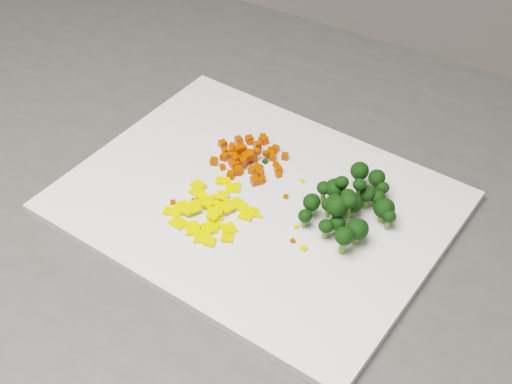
% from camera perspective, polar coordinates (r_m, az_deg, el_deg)
% --- Properties ---
extents(cutting_board, '(0.51, 0.46, 0.01)m').
position_cam_1_polar(cutting_board, '(0.80, 0.00, -0.82)').
color(cutting_board, white).
rests_on(cutting_board, counter_block).
extents(carrot_pile, '(0.09, 0.09, 0.03)m').
position_cam_1_polar(carrot_pile, '(0.84, -0.54, 3.25)').
color(carrot_pile, '#C02C02').
rests_on(carrot_pile, cutting_board).
extents(pepper_pile, '(0.11, 0.11, 0.01)m').
position_cam_1_polar(pepper_pile, '(0.78, -3.85, -1.07)').
color(pepper_pile, yellow).
rests_on(pepper_pile, cutting_board).
extents(broccoli_pile, '(0.11, 0.11, 0.05)m').
position_cam_1_polar(broccoli_pile, '(0.76, 7.24, -0.65)').
color(broccoli_pile, black).
rests_on(broccoli_pile, cutting_board).
extents(carrot_cube_0, '(0.01, 0.01, 0.01)m').
position_cam_1_polar(carrot_cube_0, '(0.83, -0.79, 2.80)').
color(carrot_cube_0, '#C02C02').
rests_on(carrot_cube_0, carrot_pile).
extents(carrot_cube_1, '(0.01, 0.01, 0.01)m').
position_cam_1_polar(carrot_cube_1, '(0.84, 1.35, 2.81)').
color(carrot_cube_1, '#C02C02').
rests_on(carrot_cube_1, carrot_pile).
extents(carrot_cube_2, '(0.01, 0.01, 0.01)m').
position_cam_1_polar(carrot_cube_2, '(0.85, 1.15, 3.35)').
color(carrot_cube_2, '#C02C02').
rests_on(carrot_cube_2, carrot_pile).
extents(carrot_cube_3, '(0.01, 0.01, 0.01)m').
position_cam_1_polar(carrot_cube_3, '(0.83, 0.35, 1.96)').
color(carrot_cube_3, '#C02C02').
rests_on(carrot_cube_3, carrot_pile).
extents(carrot_cube_4, '(0.01, 0.01, 0.01)m').
position_cam_1_polar(carrot_cube_4, '(0.82, 0.09, 1.82)').
color(carrot_cube_4, '#C02C02').
rests_on(carrot_cube_4, carrot_pile).
extents(carrot_cube_5, '(0.01, 0.01, 0.01)m').
position_cam_1_polar(carrot_cube_5, '(0.83, -0.50, 2.91)').
color(carrot_cube_5, '#C02C02').
rests_on(carrot_cube_5, carrot_pile).
extents(carrot_cube_6, '(0.01, 0.01, 0.01)m').
position_cam_1_polar(carrot_cube_6, '(0.84, 0.09, 3.22)').
color(carrot_cube_6, '#C02C02').
rests_on(carrot_cube_6, carrot_pile).
extents(carrot_cube_7, '(0.01, 0.01, 0.01)m').
position_cam_1_polar(carrot_cube_7, '(0.85, -0.93, 3.50)').
color(carrot_cube_7, '#C02C02').
rests_on(carrot_cube_7, carrot_pile).
extents(carrot_cube_8, '(0.01, 0.01, 0.01)m').
position_cam_1_polar(carrot_cube_8, '(0.86, -1.93, 3.72)').
color(carrot_cube_8, '#C02C02').
rests_on(carrot_cube_8, carrot_pile).
extents(carrot_cube_9, '(0.01, 0.01, 0.01)m').
position_cam_1_polar(carrot_cube_9, '(0.84, -0.34, 3.17)').
color(carrot_cube_9, '#C02C02').
rests_on(carrot_cube_9, carrot_pile).
extents(carrot_cube_10, '(0.01, 0.01, 0.01)m').
position_cam_1_polar(carrot_cube_10, '(0.85, -2.51, 3.27)').
color(carrot_cube_10, '#C02C02').
rests_on(carrot_cube_10, carrot_pile).
extents(carrot_cube_11, '(0.01, 0.01, 0.01)m').
position_cam_1_polar(carrot_cube_11, '(0.83, 1.79, 1.80)').
color(carrot_cube_11, '#C02C02').
rests_on(carrot_cube_11, carrot_pile).
extents(carrot_cube_12, '(0.01, 0.01, 0.01)m').
position_cam_1_polar(carrot_cube_12, '(0.84, -0.57, 3.21)').
color(carrot_cube_12, '#C02C02').
rests_on(carrot_cube_12, carrot_pile).
extents(carrot_cube_13, '(0.01, 0.01, 0.01)m').
position_cam_1_polar(carrot_cube_13, '(0.87, -1.40, 4.18)').
color(carrot_cube_13, '#C02C02').
rests_on(carrot_cube_13, carrot_pile).
extents(carrot_cube_14, '(0.01, 0.01, 0.01)m').
position_cam_1_polar(carrot_cube_14, '(0.85, -1.09, 3.08)').
color(carrot_cube_14, '#C02C02').
rests_on(carrot_cube_14, carrot_pile).
extents(carrot_cube_15, '(0.01, 0.01, 0.01)m').
position_cam_1_polar(carrot_cube_15, '(0.81, -0.09, 0.89)').
color(carrot_cube_15, '#C02C02').
rests_on(carrot_cube_15, carrot_pile).
extents(carrot_cube_16, '(0.01, 0.01, 0.01)m').
position_cam_1_polar(carrot_cube_16, '(0.85, 0.14, 3.78)').
color(carrot_cube_16, '#C02C02').
rests_on(carrot_cube_16, carrot_pile).
extents(carrot_cube_17, '(0.01, 0.01, 0.01)m').
position_cam_1_polar(carrot_cube_17, '(0.84, -0.54, 3.18)').
color(carrot_cube_17, '#C02C02').
rests_on(carrot_cube_17, carrot_pile).
extents(carrot_cube_18, '(0.01, 0.01, 0.01)m').
position_cam_1_polar(carrot_cube_18, '(0.82, 0.28, 1.52)').
color(carrot_cube_18, '#C02C02').
rests_on(carrot_cube_18, carrot_pile).
extents(carrot_cube_19, '(0.01, 0.01, 0.01)m').
position_cam_1_polar(carrot_cube_19, '(0.82, 1.82, 1.39)').
color(carrot_cube_19, '#C02C02').
rests_on(carrot_cube_19, carrot_pile).
extents(carrot_cube_20, '(0.01, 0.01, 0.01)m').
position_cam_1_polar(carrot_cube_20, '(0.84, -1.34, 3.31)').
color(carrot_cube_20, '#C02C02').
rests_on(carrot_cube_20, carrot_pile).
extents(carrot_cube_21, '(0.01, 0.01, 0.01)m').
position_cam_1_polar(carrot_cube_21, '(0.82, -1.44, 1.66)').
color(carrot_cube_21, '#C02C02').
rests_on(carrot_cube_21, carrot_pile).
extents(carrot_cube_22, '(0.01, 0.01, 0.01)m').
position_cam_1_polar(carrot_cube_22, '(0.83, -1.74, 2.19)').
color(carrot_cube_22, '#C02C02').
rests_on(carrot_cube_22, carrot_pile).
extents(carrot_cube_23, '(0.01, 0.01, 0.01)m').
position_cam_1_polar(carrot_cube_23, '(0.84, -2.03, 2.39)').
color(carrot_cube_23, '#C02C02').
rests_on(carrot_cube_23, carrot_pile).
extents(carrot_cube_24, '(0.01, 0.01, 0.01)m').
position_cam_1_polar(carrot_cube_24, '(0.83, -2.69, 1.99)').
color(carrot_cube_24, '#C02C02').
rests_on(carrot_cube_24, carrot_pile).
extents(carrot_cube_25, '(0.01, 0.01, 0.01)m').
position_cam_1_polar(carrot_cube_25, '(0.82, -0.28, 1.76)').
color(carrot_cube_25, '#C02C02').
rests_on(carrot_cube_25, carrot_pile).
extents(carrot_cube_26, '(0.01, 0.01, 0.01)m').
position_cam_1_polar(carrot_cube_26, '(0.87, 0.59, 4.17)').
color(carrot_cube_26, '#C02C02').
rests_on(carrot_cube_26, carrot_pile).
extents(carrot_cube_27, '(0.01, 0.01, 0.01)m').
position_cam_1_polar(carrot_cube_27, '(0.84, -0.67, 2.82)').
color(carrot_cube_27, '#C02C02').
rests_on(carrot_cube_27, carrot_pile).
extents(carrot_cube_28, '(0.01, 0.01, 0.01)m').
position_cam_1_polar(carrot_cube_28, '(0.85, -1.25, 3.06)').
color(carrot_cube_28, '#C02C02').
rests_on(carrot_cube_28, carrot_pile).
extents(carrot_cube_29, '(0.01, 0.01, 0.01)m').
position_cam_1_polar(carrot_cube_29, '(0.83, -1.53, 2.72)').
color(carrot_cube_29, '#C02C02').
rests_on(carrot_cube_29, carrot_pile).
extents(carrot_cube_30, '(0.01, 0.01, 0.01)m').
position_cam_1_polar(carrot_cube_30, '(0.86, -2.69, 3.87)').
color(carrot_cube_30, '#C02C02').
rests_on(carrot_cube_30, carrot_pile).
extents(carrot_cube_31, '(0.01, 0.01, 0.01)m').
position_cam_1_polar(carrot_cube_31, '(0.87, -0.42, 4.01)').
color(carrot_cube_31, '#C02C02').
rests_on(carrot_cube_31, carrot_pile).
extents(carrot_cube_32, '(0.01, 0.01, 0.01)m').
position_cam_1_polar(carrot_cube_32, '(0.85, -1.88, 3.35)').
color(carrot_cube_32, '#C02C02').
rests_on(carrot_cube_32, carrot_pile).
extents(carrot_cube_33, '(0.01, 0.01, 0.01)m').
position_cam_1_polar(carrot_cube_33, '(0.82, -1.48, 1.78)').
color(carrot_cube_33, '#C02C02').
rests_on(carrot_cube_33, carrot_pile).
extents(carrot_cube_34, '(0.01, 0.01, 0.01)m').
position_cam_1_polar(carrot_cube_34, '(0.87, 0.57, 4.38)').
color(carrot_cube_34, '#C02C02').
rests_on(carrot_cube_34, carrot_pile).
extents(carrot_cube_35, '(0.01, 0.01, 0.01)m').
position_cam_1_polar(carrot_cube_35, '(0.82, -0.13, 1.10)').
color(carrot_cube_35, '#C02C02').
rests_on(carrot_cube_35, carrot_pile).
extents(carrot_cube_36, '(0.01, 0.01, 0.01)m').
position_cam_1_polar(carrot_cube_36, '(0.84, 2.34, 2.87)').
color(carrot_cube_36, '#C02C02').
rests_on(carrot_cube_36, carrot_pile).
extents(carrot_cube_37, '(0.01, 0.01, 0.01)m').
position_cam_1_polar(carrot_cube_37, '(0.81, 0.57, 1.02)').
color(carrot_cube_37, '#C02C02').
rests_on(carrot_cube_37, carrot_pile).
extents(carrot_cube_38, '(0.01, 0.01, 0.01)m').
position_cam_1_polar(carrot_cube_38, '(0.86, 0.12, 3.65)').
color(carrot_cube_38, '#C02C02').
rests_on(carrot_cube_38, carrot_pile).
extents(carrot_cube_39, '(0.01, 0.01, 0.01)m').
position_cam_1_polar(carrot_cube_39, '(0.82, -2.02, 1.38)').
color(carrot_cube_39, '#C02C02').
rests_on(carrot_cube_39, carrot_pile).
extents(carrot_cube_40, '(0.01, 0.01, 0.01)m').
position_cam_1_polar(carrot_cube_40, '(0.84, -0.09, 2.60)').
color(carrot_cube_40, '#C02C02').
rests_on(carrot_cube_40, carrot_pile).
extents(carrot_cube_41, '(0.01, 0.01, 0.01)m').
position_cam_1_polar(carrot_cube_41, '(0.85, -2.03, 2.97)').
color(carrot_cube_41, '#C02C02').
rests_on(carrot_cube_41, carrot_pile).
extents(carrot_cube_42, '(0.01, 0.01, 0.01)m').
position_cam_1_polar(carrot_cube_42, '(0.82, -1.36, 1.67)').
color(carrot_cube_42, '#C02C02').
rests_on(carrot_cube_42, carrot_pile).
extents(carrot_cube_43, '(0.01, 0.01, 0.01)m').
position_cam_1_polar(carrot_cube_43, '(0.83, -1.65, 2.65)').
color(carrot_cube_43, '#C02C02').
rests_on(carrot_cube_43, carrot_pile).
extents(carrot_cube_44, '(0.01, 0.01, 0.01)m').
position_cam_1_polar(carrot_cube_44, '(0.87, -0.54, 4.23)').
color(carrot_cube_44, '#C02C02').
rests_on(carrot_cube_44, carrot_pile).
extents(carrot_cube_45, '(0.01, 0.01, 0.01)m').
position_cam_1_polar(carrot_cube_45, '(0.84, -1.30, 2.76)').
color(carrot_cube_45, '#C02C02').
rests_on(carrot_cube_45, carrot_pile).
extents(carrot_cube_46, '(0.01, 0.01, 0.01)m').
position_cam_1_polar(carrot_cube_46, '(0.85, 1.24, 3.06)').
color(carrot_cube_46, '#C02C02').
rests_on(carrot_cube_46, carrot_pile).
extents(carrot_cube_47, '(0.01, 0.01, 0.01)m').
position_cam_1_polar(carrot_cube_47, '(0.84, -3.39, 2.46)').
color(carrot_cube_47, '#C02C02').
rests_on(carrot_cube_47, carrot_pile).
extents(carrot_cube_48, '(0.01, 0.01, 0.01)m').
position_cam_1_polar(carrot_cube_48, '(0.81, 0.35, 0.89)').
color(carrot_cube_48, '#C02C02').
rests_on(carrot_cube_48, carrot_pile).
extents(carrot_cube_49, '(0.01, 0.01, 0.01)m').
position_cam_1_polar(carrot_cube_49, '(0.85, -1.09, 3.57)').
color(carrot_cube_49, '#C02C02').
rests_on(carrot_cube_49, carrot_pile).
extents(carrot_cube_50, '(0.01, 0.01, 0.01)m').
position_cam_1_polar(carrot_cube_50, '(0.84, -1.72, 2.89)').
color(carrot_cube_50, '#C02C02').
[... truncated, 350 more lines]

